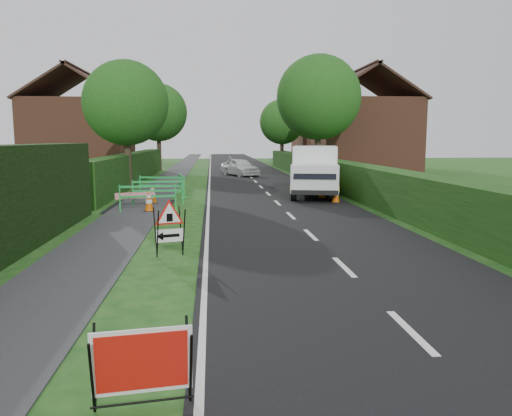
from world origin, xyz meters
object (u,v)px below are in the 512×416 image
red_rect_sign (142,363)px  works_van (315,170)px  triangle_sign (168,224)px  hatchback_car (240,167)px

red_rect_sign → works_van: 18.73m
triangle_sign → works_van: 12.84m
triangle_sign → red_rect_sign: bearing=-104.7°
triangle_sign → works_van: size_ratio=0.20×
red_rect_sign → triangle_sign: 6.44m
works_van → hatchback_car: (-2.69, 13.40, -0.58)m
red_rect_sign → triangle_sign: size_ratio=0.94×
red_rect_sign → hatchback_car: size_ratio=0.27×
triangle_sign → hatchback_car: bearing=65.8°
red_rect_sign → hatchback_car: (2.72, 31.32, 0.17)m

